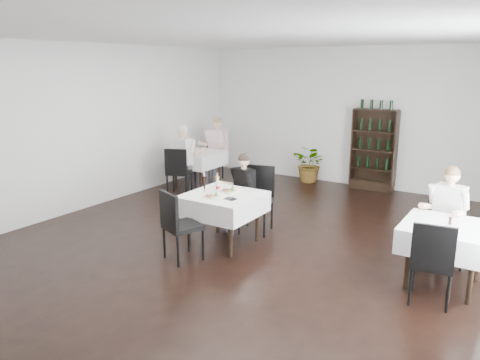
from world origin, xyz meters
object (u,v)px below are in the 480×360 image
diner_main (241,187)px  wine_shelf (374,151)px  potted_tree (311,164)px  main_table (223,204)px

diner_main → wine_shelf: bearing=74.9°
wine_shelf → potted_tree: 1.44m
wine_shelf → main_table: bearing=-101.8°
main_table → diner_main: size_ratio=0.82×
wine_shelf → potted_tree: (-1.38, -0.11, -0.42)m
wine_shelf → main_table: (-0.90, -4.31, -0.23)m
wine_shelf → main_table: 4.41m
wine_shelf → diner_main: bearing=-105.1°
wine_shelf → diner_main: (-0.99, -3.69, -0.12)m
potted_tree → diner_main: bearing=-83.9°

